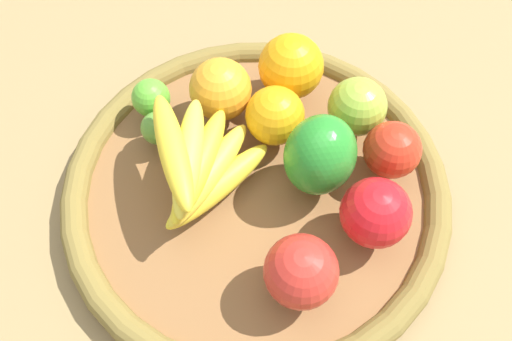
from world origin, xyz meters
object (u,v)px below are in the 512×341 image
at_px(bell_pepper, 320,155).
at_px(apple_0, 392,150).
at_px(lime_1, 157,128).
at_px(apple_1, 301,271).
at_px(apple_2, 357,107).
at_px(orange_0, 275,116).
at_px(orange_2, 221,89).
at_px(orange_1, 291,67).
at_px(banana_bunch, 198,166).
at_px(lime_0, 151,98).
at_px(apple_3, 376,213).

relative_size(bell_pepper, apple_0, 1.48).
bearing_deg(lime_1, apple_1, 0.91).
bearing_deg(apple_2, bell_pepper, -73.23).
height_order(apple_1, orange_0, apple_1).
relative_size(lime_1, orange_0, 0.56).
bearing_deg(orange_2, apple_0, 26.63).
distance_m(apple_2, lime_1, 0.24).
relative_size(apple_2, apple_0, 1.07).
distance_m(orange_2, orange_1, 0.09).
bearing_deg(orange_1, orange_0, -56.45).
distance_m(banana_bunch, apple_0, 0.22).
distance_m(apple_0, lime_1, 0.28).
bearing_deg(apple_0, banana_bunch, -123.14).
xyz_separation_m(apple_1, lime_0, (-0.29, 0.02, -0.01)).
distance_m(banana_bunch, orange_0, 0.11).
distance_m(apple_3, lime_1, 0.27).
height_order(apple_1, lime_1, apple_1).
bearing_deg(lime_0, orange_0, 36.49).
bearing_deg(bell_pepper, banana_bunch, -54.58).
bearing_deg(apple_1, orange_0, 146.30).
xyz_separation_m(apple_2, orange_0, (-0.05, -0.08, -0.00)).
bearing_deg(lime_0, lime_1, -25.38).
relative_size(orange_2, lime_1, 1.91).
xyz_separation_m(banana_bunch, orange_0, (-0.00, 0.11, -0.01)).
bearing_deg(lime_1, orange_0, 52.66).
height_order(apple_3, bell_pepper, bell_pepper).
bearing_deg(apple_1, apple_0, 102.83).
height_order(orange_2, apple_1, orange_2).
height_order(apple_0, orange_0, orange_0).
bearing_deg(banana_bunch, lime_0, 170.94).
height_order(bell_pepper, orange_1, bell_pepper).
relative_size(apple_3, lime_1, 1.89).
xyz_separation_m(orange_2, bell_pepper, (0.15, 0.02, 0.01)).
bearing_deg(orange_1, lime_1, -104.15).
xyz_separation_m(apple_3, apple_2, (-0.11, 0.09, -0.00)).
bearing_deg(banana_bunch, apple_3, 33.47).
bearing_deg(apple_3, lime_0, -163.13).
bearing_deg(lime_1, apple_0, 41.49).
distance_m(apple_3, lime_0, 0.30).
height_order(orange_2, lime_1, orange_2).
relative_size(bell_pepper, lime_1, 2.46).
xyz_separation_m(apple_0, lime_1, (-0.21, -0.18, -0.01)).
bearing_deg(lime_0, apple_0, 33.55).
relative_size(orange_2, lime_0, 1.60).
relative_size(apple_2, apple_1, 0.94).
distance_m(orange_0, orange_1, 0.08).
bearing_deg(lime_1, lime_0, 154.62).
bearing_deg(apple_2, apple_0, -10.71).
relative_size(apple_1, lime_1, 1.89).
bearing_deg(orange_0, apple_2, 57.50).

